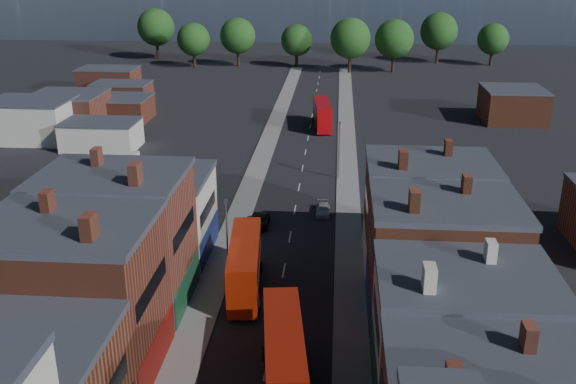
% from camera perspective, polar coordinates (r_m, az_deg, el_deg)
% --- Properties ---
extents(pavement_west, '(3.00, 200.00, 0.12)m').
position_cam_1_polar(pavement_west, '(80.85, -3.88, -0.87)').
color(pavement_west, gray).
rests_on(pavement_west, ground).
extents(pavement_east, '(3.00, 200.00, 0.12)m').
position_cam_1_polar(pavement_east, '(80.06, 5.37, -1.13)').
color(pavement_east, gray).
rests_on(pavement_east, ground).
extents(lamp_post_2, '(0.25, 0.70, 8.12)m').
position_cam_1_polar(lamp_post_2, '(60.67, -5.45, -3.72)').
color(lamp_post_2, slate).
rests_on(lamp_post_2, ground).
extents(lamp_post_3, '(0.25, 0.70, 8.12)m').
position_cam_1_polar(lamp_post_3, '(87.99, 4.57, 4.11)').
color(lamp_post_3, slate).
rests_on(lamp_post_3, ground).
extents(bus_0, '(3.67, 11.70, 4.97)m').
position_cam_1_polar(bus_0, '(59.25, -3.86, -6.46)').
color(bus_0, '#B8250A').
rests_on(bus_0, ground).
extents(bus_1, '(4.16, 12.04, 5.09)m').
position_cam_1_polar(bus_1, '(46.67, -0.38, -14.52)').
color(bus_1, '#A41A09').
rests_on(bus_1, ground).
extents(bus_2, '(3.75, 11.36, 4.81)m').
position_cam_1_polar(bus_2, '(114.47, 3.06, 6.94)').
color(bus_2, '#A9070B').
rests_on(bus_2, ground).
extents(car_2, '(2.12, 4.56, 1.26)m').
position_cam_1_polar(car_2, '(73.62, -2.55, -2.58)').
color(car_2, black).
rests_on(car_2, ground).
extents(car_3, '(1.72, 4.08, 1.18)m').
position_cam_1_polar(car_3, '(77.03, 3.11, -1.54)').
color(car_3, '#B8B8B8').
rests_on(car_3, ground).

